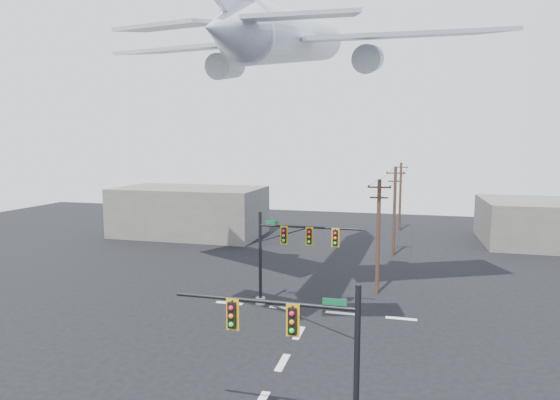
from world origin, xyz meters
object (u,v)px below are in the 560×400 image
(utility_pole_b, at_px, (394,210))
(utility_pole_c, at_px, (400,195))
(signal_mast_near, at_px, (313,359))
(utility_pole_a, at_px, (378,235))
(airliner, at_px, (295,39))
(signal_mast_far, at_px, (285,253))

(utility_pole_b, relative_size, utility_pole_c, 1.01)
(signal_mast_near, relative_size, utility_pole_a, 0.84)
(signal_mast_near, height_order, airliner, airliner)
(signal_mast_near, xyz_separation_m, utility_pole_c, (2.81, 47.16, 1.21))
(signal_mast_near, distance_m, utility_pole_b, 32.48)
(utility_pole_b, bearing_deg, signal_mast_far, -119.02)
(utility_pole_c, bearing_deg, utility_pole_b, -68.27)
(utility_pole_a, bearing_deg, signal_mast_near, -95.46)
(signal_mast_far, bearing_deg, utility_pole_a, 36.92)
(utility_pole_c, bearing_deg, utility_pole_a, -69.35)
(utility_pole_a, height_order, utility_pole_b, utility_pole_b)
(utility_pole_c, distance_m, airliner, 32.84)
(signal_mast_far, distance_m, utility_pole_a, 7.68)
(signal_mast_near, height_order, utility_pole_c, utility_pole_c)
(signal_mast_near, xyz_separation_m, utility_pole_b, (2.31, 32.38, 1.25))
(utility_pole_b, relative_size, airliner, 0.29)
(signal_mast_far, relative_size, airliner, 0.23)
(utility_pole_a, relative_size, airliner, 0.27)
(utility_pole_a, bearing_deg, utility_pole_b, 84.31)
(utility_pole_a, bearing_deg, utility_pole_c, 85.52)
(signal_mast_far, bearing_deg, utility_pole_b, 68.18)
(utility_pole_b, bearing_deg, utility_pole_a, -101.42)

